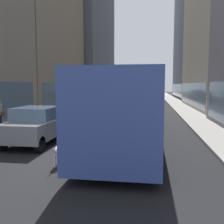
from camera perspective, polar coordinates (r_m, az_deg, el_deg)
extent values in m
plane|color=black|center=(43.16, 5.80, 2.58)|extent=(120.00, 120.00, 0.00)
cube|color=#9E9991|center=(43.81, -1.67, 2.76)|extent=(2.40, 110.00, 0.15)
cube|color=#9E9991|center=(43.24, 13.38, 2.55)|extent=(2.40, 110.00, 0.15)
cube|color=slate|center=(29.09, -10.05, 4.01)|extent=(0.08, 13.42, 2.40)
cube|color=slate|center=(50.21, -8.30, 19.37)|extent=(11.58, 21.55, 28.42)
cube|color=slate|center=(47.52, -1.37, 4.86)|extent=(0.08, 19.40, 2.40)
cube|color=slate|center=(29.73, 17.30, 3.87)|extent=(0.08, 15.72, 2.40)
cube|color=#4C515B|center=(54.34, 19.91, 19.29)|extent=(9.22, 22.66, 30.71)
cube|color=slate|center=(52.18, 14.40, 4.77)|extent=(0.08, 20.39, 2.40)
cube|color=#33478C|center=(11.62, 3.87, 1.54)|extent=(2.55, 11.50, 2.75)
cube|color=slate|center=(11.59, 3.89, 3.98)|extent=(2.57, 11.04, 0.90)
cube|color=black|center=(17.39, 5.43, -0.70)|extent=(2.55, 0.16, 0.44)
cylinder|color=black|center=(15.38, 0.78, -1.75)|extent=(0.30, 1.00, 1.00)
cylinder|color=black|center=(15.24, 9.19, -1.90)|extent=(0.30, 1.00, 1.00)
cylinder|color=black|center=(7.96, -6.98, -9.18)|extent=(0.30, 1.00, 1.00)
cylinder|color=black|center=(7.68, 9.65, -9.79)|extent=(0.30, 1.00, 1.00)
cube|color=silver|center=(16.87, 0.43, 5.76)|extent=(0.08, 0.24, 0.40)
cube|color=#4C6BB7|center=(55.82, 7.71, 4.05)|extent=(1.89, 4.63, 0.75)
cube|color=slate|center=(55.57, 7.72, 4.71)|extent=(1.74, 2.08, 0.55)
cylinder|color=black|center=(57.75, 6.91, 3.75)|extent=(0.22, 0.64, 0.64)
cylinder|color=black|center=(57.72, 8.57, 3.73)|extent=(0.22, 0.64, 0.64)
cylinder|color=black|center=(53.95, 6.78, 3.60)|extent=(0.22, 0.64, 0.64)
cylinder|color=black|center=(53.92, 8.56, 3.57)|extent=(0.22, 0.64, 0.64)
cube|color=#B7BABF|center=(48.91, 9.45, 3.75)|extent=(1.86, 4.08, 0.75)
cube|color=slate|center=(48.68, 9.46, 4.50)|extent=(1.71, 1.84, 0.55)
cylinder|color=black|center=(50.54, 8.49, 3.41)|extent=(0.22, 0.64, 0.64)
cylinder|color=black|center=(50.56, 10.35, 3.38)|extent=(0.22, 0.64, 0.64)
cylinder|color=black|center=(47.29, 8.47, 3.23)|extent=(0.22, 0.64, 0.64)
cylinder|color=black|center=(47.32, 10.46, 3.20)|extent=(0.22, 0.64, 0.64)
cube|color=black|center=(38.09, 9.65, 3.12)|extent=(1.73, 4.29, 0.75)
cube|color=slate|center=(37.84, 9.67, 4.08)|extent=(1.59, 1.93, 0.55)
cylinder|color=black|center=(39.83, 8.51, 2.72)|extent=(0.22, 0.64, 0.64)
cylinder|color=black|center=(39.85, 10.68, 2.68)|extent=(0.22, 0.64, 0.64)
cylinder|color=black|center=(36.37, 8.49, 2.41)|extent=(0.22, 0.64, 0.64)
cylinder|color=black|center=(36.40, 10.87, 2.37)|extent=(0.22, 0.64, 0.64)
cube|color=slate|center=(11.97, -16.00, -3.28)|extent=(1.78, 4.20, 0.75)
cube|color=slate|center=(11.70, -16.52, -0.29)|extent=(1.64, 1.89, 0.55)
cylinder|color=black|center=(13.86, -15.99, -3.60)|extent=(0.22, 0.64, 0.64)
cylinder|color=black|center=(13.29, -9.85, -3.86)|extent=(0.22, 0.64, 0.64)
cylinder|color=black|center=(10.95, -23.38, -6.39)|extent=(0.22, 0.64, 0.64)
cylinder|color=black|center=(10.22, -15.88, -6.99)|extent=(0.22, 0.64, 0.64)
cube|color=yellow|center=(30.31, 6.85, 2.43)|extent=(1.92, 3.94, 0.75)
cube|color=slate|center=(30.08, 6.85, 3.64)|extent=(1.77, 1.77, 0.55)
cylinder|color=black|center=(31.91, 5.41, 1.95)|extent=(0.22, 0.64, 0.64)
cylinder|color=black|center=(31.86, 8.46, 1.90)|extent=(0.22, 0.64, 0.64)
cylinder|color=black|center=(28.83, 5.05, 1.51)|extent=(0.22, 0.64, 0.64)
cylinder|color=black|center=(28.77, 8.43, 1.46)|extent=(0.22, 0.64, 0.64)
ellipsoid|color=white|center=(8.45, -11.77, -8.16)|extent=(0.22, 0.60, 0.26)
sphere|color=white|center=(8.77, -10.91, -7.00)|extent=(0.20, 0.20, 0.20)
sphere|color=black|center=(8.81, -11.24, -6.83)|extent=(0.07, 0.07, 0.07)
sphere|color=black|center=(8.77, -10.50, -6.88)|extent=(0.07, 0.07, 0.07)
cylinder|color=white|center=(8.08, -12.78, -8.48)|extent=(0.03, 0.16, 0.19)
cylinder|color=white|center=(8.75, -11.67, -9.90)|extent=(0.06, 0.06, 0.40)
cylinder|color=white|center=(8.70, -10.79, -9.97)|extent=(0.06, 0.06, 0.40)
cylinder|color=white|center=(8.37, -12.68, -10.66)|extent=(0.06, 0.06, 0.40)
cylinder|color=white|center=(8.32, -11.77, -10.74)|extent=(0.06, 0.06, 0.40)
sphere|color=black|center=(8.51, -11.22, -7.76)|extent=(0.04, 0.04, 0.04)
sphere|color=black|center=(8.39, -12.35, -8.13)|extent=(0.04, 0.04, 0.04)
sphere|color=black|center=(8.26, -12.08, -8.06)|extent=(0.04, 0.04, 0.04)
cube|color=#59331E|center=(14.92, -23.27, -0.35)|extent=(0.12, 0.24, 0.20)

